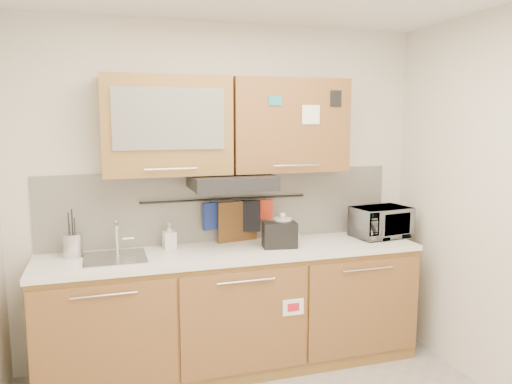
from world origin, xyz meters
TOP-DOWN VIEW (x-y plane):
  - wall_back at (0.00, 1.50)m, footprint 3.20×0.00m
  - base_cabinet at (0.00, 1.19)m, footprint 2.80×0.64m
  - countertop at (0.00, 1.19)m, footprint 2.82×0.62m
  - backsplash at (0.00, 1.49)m, footprint 2.80×0.02m
  - upper_cabinets at (-0.00, 1.32)m, footprint 1.82×0.37m
  - range_hood at (0.00, 1.25)m, footprint 0.60×0.46m
  - sink at (-0.85, 1.21)m, footprint 0.42×0.40m
  - utensil_rail at (0.00, 1.45)m, footprint 1.30×0.02m
  - utensil_crock at (-1.13, 1.32)m, footprint 0.16×0.16m
  - kettle at (0.39, 1.23)m, footprint 0.18×0.17m
  - toaster at (0.34, 1.15)m, footprint 0.27×0.19m
  - microwave at (1.25, 1.22)m, footprint 0.49×0.36m
  - soap_bottle at (-0.45, 1.35)m, footprint 0.10×0.10m
  - cutting_board at (0.09, 1.44)m, footprint 0.33×0.09m
  - oven_mitt at (-0.12, 1.44)m, footprint 0.13×0.07m
  - dark_pouch at (0.20, 1.44)m, footprint 0.16×0.09m
  - pot_holder at (0.32, 1.44)m, footprint 0.13×0.04m

SIDE VIEW (x-z plane):
  - base_cabinet at x=0.00m, z-range -0.03..0.85m
  - countertop at x=0.00m, z-range 0.88..0.92m
  - sink at x=-0.85m, z-range 0.79..1.05m
  - utensil_crock at x=-1.13m, z-range 0.84..1.18m
  - toaster at x=0.34m, z-range 0.92..1.11m
  - soap_bottle at x=-0.45m, z-range 0.92..1.12m
  - kettle at x=0.39m, z-range 0.89..1.14m
  - cutting_board at x=0.09m, z-range 0.83..1.24m
  - microwave at x=1.25m, z-range 0.92..1.17m
  - dark_pouch at x=0.20m, z-range 0.99..1.24m
  - oven_mitt at x=-0.12m, z-range 1.03..1.24m
  - pot_holder at x=0.32m, z-range 1.08..1.24m
  - backsplash at x=0.00m, z-range 0.92..1.48m
  - utensil_rail at x=0.00m, z-range 1.25..1.27m
  - wall_back at x=0.00m, z-range -0.30..2.90m
  - range_hood at x=0.00m, z-range 1.37..1.47m
  - upper_cabinets at x=0.00m, z-range 1.48..2.18m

